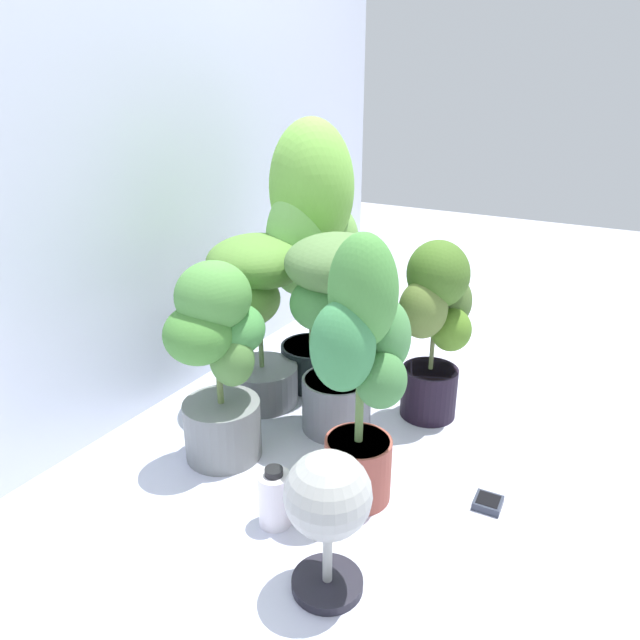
# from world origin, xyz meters

# --- Properties ---
(ground_plane) EXTENTS (8.00, 8.00, 0.00)m
(ground_plane) POSITION_xyz_m (0.00, 0.00, 0.00)
(ground_plane) COLOR silver
(ground_plane) RESTS_ON ground
(mylar_back_wall) EXTENTS (3.20, 0.01, 2.00)m
(mylar_back_wall) POSITION_xyz_m (0.00, 0.86, 1.00)
(mylar_back_wall) COLOR silver
(mylar_back_wall) RESTS_ON ground
(potted_plant_center) EXTENTS (0.40, 0.41, 0.72)m
(potted_plant_center) POSITION_xyz_m (0.03, 0.16, 0.45)
(potted_plant_center) COLOR slate
(potted_plant_center) RESTS_ON ground
(potted_plant_back_left) EXTENTS (0.41, 0.33, 0.68)m
(potted_plant_back_left) POSITION_xyz_m (-0.30, 0.40, 0.37)
(potted_plant_back_left) COLOR slate
(potted_plant_back_left) RESTS_ON ground
(potted_plant_front_right) EXTENTS (0.38, 0.31, 0.68)m
(potted_plant_front_right) POSITION_xyz_m (0.30, -0.10, 0.39)
(potted_plant_front_right) COLOR black
(potted_plant_front_right) RESTS_ON ground
(potted_plant_back_right) EXTENTS (0.49, 0.45, 1.06)m
(potted_plant_back_right) POSITION_xyz_m (0.29, 0.41, 0.64)
(potted_plant_back_right) COLOR black
(potted_plant_back_right) RESTS_ON ground
(potted_plant_back_center) EXTENTS (0.48, 0.41, 0.67)m
(potted_plant_back_center) POSITION_xyz_m (0.04, 0.51, 0.43)
(potted_plant_back_center) COLOR slate
(potted_plant_back_center) RESTS_ON ground
(potted_plant_front_left) EXTENTS (0.37, 0.29, 0.82)m
(potted_plant_front_left) POSITION_xyz_m (-0.27, -0.09, 0.46)
(potted_plant_front_left) COLOR #9A4A3E
(potted_plant_front_left) RESTS_ON ground
(hygrometer_box) EXTENTS (0.08, 0.08, 0.03)m
(hygrometer_box) POSITION_xyz_m (-0.11, -0.44, 0.01)
(hygrometer_box) COLOR #2F3443
(hygrometer_box) RESTS_ON ground
(floor_fan) EXTENTS (0.27, 0.27, 0.39)m
(floor_fan) POSITION_xyz_m (-0.62, -0.18, 0.26)
(floor_fan) COLOR #22202A
(floor_fan) RESTS_ON ground
(nutrient_bottle) EXTENTS (0.09, 0.09, 0.18)m
(nutrient_bottle) POSITION_xyz_m (-0.49, 0.07, 0.09)
(nutrient_bottle) COLOR white
(nutrient_bottle) RESTS_ON ground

